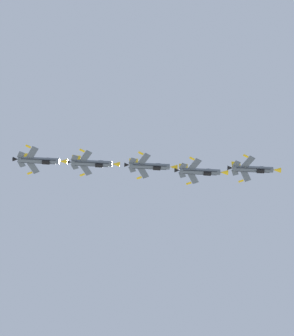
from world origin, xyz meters
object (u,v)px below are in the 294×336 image
Objects in this scene: fighter_jet_lead at (254,169)px; fighter_jet_left_outer at (93,163)px; fighter_jet_left_wing at (201,171)px; fighter_jet_right_wing at (150,166)px; fighter_jet_right_outer at (40,160)px.

fighter_jet_lead is 47.87m from fighter_jet_left_outer.
fighter_jet_right_wing is (-14.09, -4.84, 2.29)m from fighter_jet_left_wing.
fighter_jet_left_outer reaches higher than fighter_jet_left_wing.
fighter_jet_right_outer is (-29.48, -13.89, -2.42)m from fighter_jet_right_wing.
fighter_jet_right_wing is at bearing 90.61° from fighter_jet_left_outer.
fighter_jet_right_wing is 32.68m from fighter_jet_right_outer.
fighter_jet_right_wing is 17.20m from fighter_jet_left_outer.
fighter_jet_right_wing reaches higher than fighter_jet_left_outer.
fighter_jet_left_wing is (-15.05, -4.75, -0.92)m from fighter_jet_lead.
fighter_jet_right_outer is at bearing -86.21° from fighter_jet_right_wing.
fighter_jet_left_wing is 1.00× the size of fighter_jet_right_wing.
fighter_jet_lead is 1.00× the size of fighter_jet_right_wing.
fighter_jet_right_outer is (-13.54, -7.44, -2.30)m from fighter_jet_left_outer.
fighter_jet_right_wing reaches higher than fighter_jet_left_wing.
fighter_jet_lead reaches higher than fighter_jet_right_outer.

